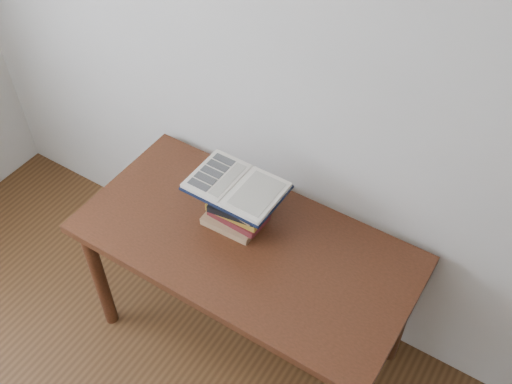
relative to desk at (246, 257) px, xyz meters
The scene contains 3 objects.
desk is the anchor object (origin of this frame).
book_stack 0.22m from the desk, 139.12° to the left, with size 0.26×0.20×0.18m.
open_book 0.31m from the desk, 138.89° to the left, with size 0.36×0.25×0.03m.
Camera 1 is at (0.87, 0.17, 2.52)m, focal length 42.00 mm.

